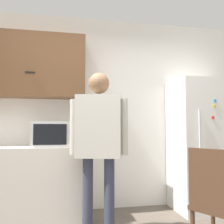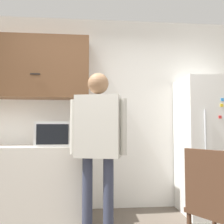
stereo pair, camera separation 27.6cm
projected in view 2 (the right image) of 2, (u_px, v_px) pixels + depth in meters
back_wall at (97, 112)px, 3.58m from camera, size 6.00×0.06×2.70m
counter at (3, 183)px, 3.07m from camera, size 2.09×0.64×0.89m
upper_cabinets at (10, 67)px, 3.31m from camera, size 2.09×0.36×0.82m
microwave at (59, 134)px, 3.07m from camera, size 0.52×0.39×0.30m
person at (98, 134)px, 2.67m from camera, size 0.60×0.34×1.71m
refrigerator at (209, 145)px, 3.33m from camera, size 0.76×0.67×1.78m
chair at (216, 202)px, 2.06m from camera, size 0.61×0.61×0.94m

